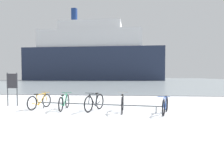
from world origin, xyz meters
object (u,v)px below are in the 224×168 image
bicycle_4 (165,105)px  ferry_ship (93,56)px  bicycle_2 (94,102)px  bicycle_1 (64,102)px  info_sign (12,84)px  bicycle_0 (40,101)px  bicycle_3 (123,103)px

bicycle_4 → ferry_ship: size_ratio=0.04×
bicycle_2 → bicycle_4: (3.03, -0.45, -0.03)m
bicycle_1 → info_sign: size_ratio=1.01×
bicycle_0 → info_sign: info_sign is taller
bicycle_3 → bicycle_4: bicycle_3 is taller
bicycle_4 → bicycle_3: bearing=172.9°
ferry_ship → bicycle_4: bearing=-76.6°
bicycle_1 → ferry_ship: 60.96m
bicycle_0 → info_sign: bearing=158.5°
ferry_ship → bicycle_0: bearing=-81.7°
bicycle_0 → bicycle_1: size_ratio=0.96×
bicycle_3 → bicycle_4: 1.78m
bicycle_0 → bicycle_3: size_ratio=0.97×
info_sign → ferry_ship: 59.56m
bicycle_0 → bicycle_2: bearing=-6.8°
bicycle_1 → bicycle_4: bearing=-7.4°
bicycle_2 → bicycle_4: size_ratio=0.98×
bicycle_0 → bicycle_4: bearing=-7.7°
bicycle_1 → bicycle_2: size_ratio=1.06×
bicycle_3 → ferry_ship: size_ratio=0.04×
bicycle_0 → bicycle_1: bearing=-8.8°
bicycle_2 → ferry_ship: size_ratio=0.04×
ferry_ship → bicycle_2: bearing=-79.2°
bicycle_0 → bicycle_3: 3.99m
bicycle_4 → ferry_ship: 62.40m
bicycle_2 → bicycle_1: bearing=174.9°
bicycle_0 → bicycle_2: size_ratio=1.01×
bicycle_0 → bicycle_4: (5.72, -0.77, -0.00)m
bicycle_2 → info_sign: info_sign is taller
bicycle_2 → bicycle_3: (1.26, -0.23, 0.00)m
bicycle_3 → bicycle_4: bearing=-7.1°
bicycle_1 → bicycle_3: bearing=-7.5°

